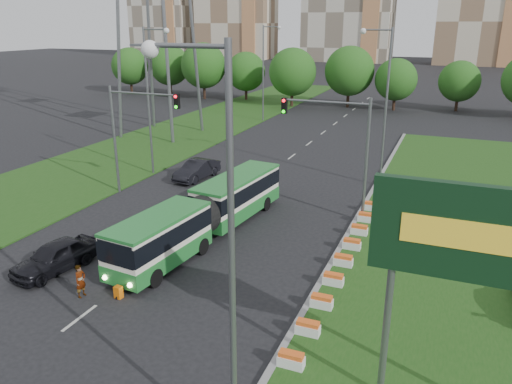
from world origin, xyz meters
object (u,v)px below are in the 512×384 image
at_px(pedestrian, 81,281).
at_px(traffic_mast_median, 342,139).
at_px(car_left_near, 55,256).
at_px(shopping_trolley, 118,292).
at_px(car_left_far, 197,170).
at_px(traffic_mast_left, 132,124).
at_px(billboard, 475,245).
at_px(articulated_bus, 205,213).

bearing_deg(pedestrian, traffic_mast_median, -28.57).
relative_size(car_left_near, shopping_trolley, 7.78).
relative_size(traffic_mast_median, car_left_far, 1.68).
bearing_deg(traffic_mast_left, shopping_trolley, -58.49).
bearing_deg(traffic_mast_median, billboard, -64.97).
height_order(traffic_mast_median, car_left_near, traffic_mast_median).
bearing_deg(articulated_bus, traffic_mast_median, 48.62).
relative_size(car_left_near, pedestrian, 2.85).
xyz_separation_m(billboard, shopping_trolley, (-14.69, 2.05, -5.87)).
bearing_deg(pedestrian, billboard, -92.26).
height_order(billboard, pedestrian, billboard).
bearing_deg(car_left_far, billboard, -38.30).
bearing_deg(articulated_bus, traffic_mast_left, 155.18).
distance_m(car_left_near, shopping_trolley, 4.88).
bearing_deg(traffic_mast_median, car_left_far, 162.09).
xyz_separation_m(billboard, articulated_bus, (-14.15, 9.90, -4.63)).
bearing_deg(car_left_far, pedestrian, -71.69).
xyz_separation_m(traffic_mast_median, car_left_near, (-11.94, -12.87, -4.56)).
bearing_deg(traffic_mast_left, articulated_bus, -31.03).
xyz_separation_m(articulated_bus, shopping_trolley, (-0.54, -7.85, -1.23)).
distance_m(traffic_mast_median, car_left_near, 18.14).
distance_m(billboard, traffic_mast_median, 17.68).
relative_size(car_left_near, car_left_far, 0.98).
height_order(articulated_bus, car_left_near, articulated_bus).
bearing_deg(car_left_near, billboard, 0.74).
height_order(billboard, articulated_bus, billboard).
distance_m(billboard, shopping_trolley, 15.95).
relative_size(articulated_bus, shopping_trolley, 25.38).
bearing_deg(car_left_far, articulated_bus, -52.60).
distance_m(traffic_mast_median, articulated_bus, 9.82).
distance_m(car_left_near, car_left_far, 17.03).
bearing_deg(car_left_far, traffic_mast_left, -108.09).
relative_size(billboard, traffic_mast_median, 1.00).
distance_m(traffic_mast_median, car_left_far, 14.21).
bearing_deg(billboard, pedestrian, 174.69).
height_order(car_left_near, car_left_far, car_left_near).
bearing_deg(traffic_mast_left, pedestrian, -65.15).
relative_size(articulated_bus, car_left_near, 3.26).
bearing_deg(articulated_bus, billboard, -28.78).
height_order(traffic_mast_left, car_left_far, traffic_mast_left).
bearing_deg(car_left_far, car_left_near, -80.59).
height_order(billboard, traffic_mast_median, same).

